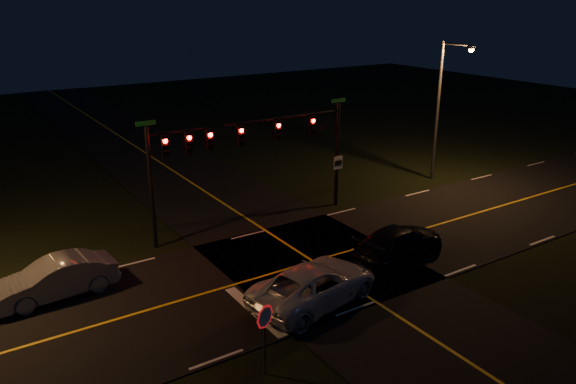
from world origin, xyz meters
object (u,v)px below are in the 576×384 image
signal_mast_ne (303,138)px  pickup_white (314,285)px  streetlight_ne (443,100)px  suv_dark (399,242)px  signal_mast_nw (172,160)px  sedan_silver (55,279)px  stop_sign (265,325)px

signal_mast_ne → pickup_white: 10.58m
streetlight_ne → suv_dark: bearing=-144.5°
signal_mast_nw → sedan_silver: bearing=-158.4°
streetlight_ne → sedan_silver: 25.12m
sedan_silver → signal_mast_nw: bearing=107.1°
signal_mast_ne → suv_dark: bearing=-85.6°
signal_mast_nw → suv_dark: signal_mast_nw is taller
streetlight_ne → signal_mast_ne: size_ratio=1.20×
streetlight_ne → pickup_white: size_ratio=1.48×
signal_mast_nw → stop_sign: (-1.61, -11.33, -2.42)m
stop_sign → pickup_white: stop_sign is taller
streetlight_ne → pickup_white: bearing=-151.8°
streetlight_ne → suv_dark: 13.48m
suv_dark → streetlight_ne: bearing=-64.2°
signal_mast_nw → pickup_white: signal_mast_nw is taller
signal_mast_ne → streetlight_ne: bearing=0.8°
signal_mast_nw → suv_dark: bearing=-41.7°
signal_mast_ne → sedan_silver: size_ratio=1.52×
streetlight_ne → stop_sign: size_ratio=3.53×
streetlight_ne → suv_dark: size_ratio=1.69×
stop_sign → suv_dark: (9.69, 4.12, -1.10)m
streetlight_ne → signal_mast_nw: bearing=-179.5°
stop_sign → suv_dark: bearing=23.1°
signal_mast_ne → sedan_silver: 14.37m
pickup_white → sedan_silver: bearing=42.6°
pickup_white → signal_mast_ne: bearing=-43.6°
signal_mast_nw → pickup_white: 9.45m
signal_mast_ne → suv_dark: signal_mast_ne is taller
streetlight_ne → sedan_silver: bearing=-174.0°
suv_dark → sedan_silver: 15.03m
signal_mast_ne → signal_mast_nw: 7.52m
pickup_white → signal_mast_nw: bearing=3.2°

